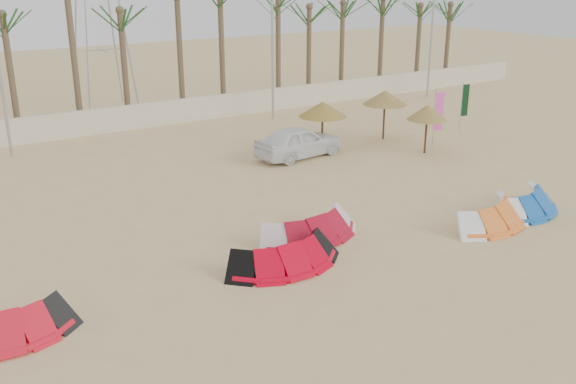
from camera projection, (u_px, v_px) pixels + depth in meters
ground at (414, 305)px, 16.50m from camera, size 120.00×120.00×0.00m
boundary_wall at (124, 118)px, 33.71m from camera, size 60.00×0.30×1.30m
palm_line at (117, 2)px, 33.30m from camera, size 52.00×4.00×7.70m
lamp_c at (273, 14)px, 34.51m from camera, size 1.25×0.14×11.00m
lamp_d at (434, 6)px, 40.63m from camera, size 1.25×0.14×11.00m
pylon at (107, 108)px, 39.19m from camera, size 3.00×3.00×14.00m
kite_red_left at (3, 319)px, 15.04m from camera, size 3.26×1.74×0.90m
kite_red_mid at (279, 251)px, 18.64m from camera, size 3.57×1.58×0.90m
kite_red_right at (305, 223)px, 20.62m from camera, size 3.74×1.79×0.90m
kite_orange at (485, 211)px, 21.68m from camera, size 3.80×2.25×0.90m
kite_blue at (522, 199)px, 22.78m from camera, size 3.57×2.30×0.90m
parasol_left at (323, 109)px, 29.60m from camera, size 2.25×2.25×2.33m
parasol_mid at (427, 112)px, 29.19m from camera, size 1.85×1.85×2.28m
parasol_right at (385, 97)px, 31.54m from camera, size 2.20×2.20×2.46m
flag_pink at (437, 113)px, 30.38m from camera, size 0.44×0.18×2.78m
flag_green at (464, 101)px, 33.50m from camera, size 0.45×0.09×2.56m
car at (299, 142)px, 28.95m from camera, size 4.40×2.15×1.44m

